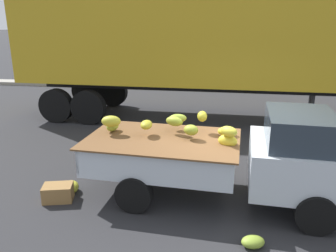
{
  "coord_description": "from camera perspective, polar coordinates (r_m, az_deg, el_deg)",
  "views": [
    {
      "loc": [
        -0.37,
        -5.98,
        3.14
      ],
      "look_at": [
        -1.39,
        0.32,
        1.16
      ],
      "focal_mm": 36.3,
      "sensor_mm": 36.0,
      "label": 1
    }
  ],
  "objects": [
    {
      "name": "fallen_banana_bunch_near_tailgate",
      "position": [
        6.84,
        -15.94,
        -9.77
      ],
      "size": [
        0.42,
        0.46,
        0.22
      ],
      "primitive_type": "ellipsoid",
      "rotation": [
        0.0,
        0.0,
        5.22
      ],
      "color": "gold",
      "rests_on": "ground"
    },
    {
      "name": "fallen_banana_bunch_by_wheel",
      "position": [
        5.33,
        14.07,
        -18.35
      ],
      "size": [
        0.4,
        0.34,
        0.17
      ],
      "primitive_type": "ellipsoid",
      "rotation": [
        0.0,
        0.0,
        3.45
      ],
      "color": "olive",
      "rests_on": "ground"
    },
    {
      "name": "ground",
      "position": [
        6.76,
        11.5,
        -10.77
      ],
      "size": [
        220.0,
        220.0,
        0.0
      ],
      "primitive_type": "plane",
      "color": "#28282B"
    },
    {
      "name": "produce_crate",
      "position": [
        6.6,
        -17.98,
        -10.6
      ],
      "size": [
        0.6,
        0.48,
        0.3
      ],
      "primitive_type": "cube",
      "rotation": [
        0.0,
        0.0,
        0.27
      ],
      "color": "olive",
      "rests_on": "ground"
    },
    {
      "name": "curb_strip",
      "position": [
        16.22,
        10.45,
        6.12
      ],
      "size": [
        80.0,
        0.8,
        0.16
      ],
      "primitive_type": "cube",
      "color": "gray",
      "rests_on": "ground"
    },
    {
      "name": "semi_trailer",
      "position": [
        11.02,
        6.33,
        14.06
      ],
      "size": [
        12.02,
        2.72,
        3.95
      ],
      "rotation": [
        0.0,
        0.0,
        -0.01
      ],
      "color": "gold",
      "rests_on": "ground"
    },
    {
      "name": "pickup_truck",
      "position": [
        6.17,
        17.12,
        -5.05
      ],
      "size": [
        5.0,
        2.02,
        1.7
      ],
      "rotation": [
        0.0,
        0.0,
        -0.06
      ],
      "color": "silver",
      "rests_on": "ground"
    }
  ]
}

